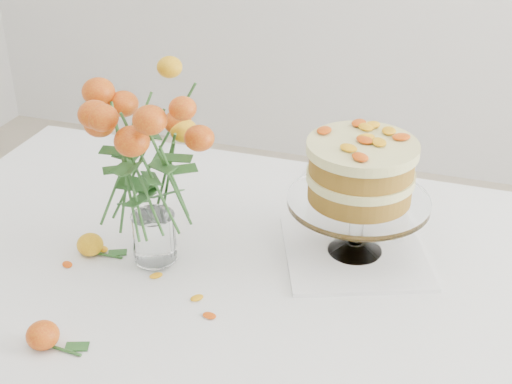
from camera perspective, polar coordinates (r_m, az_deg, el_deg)
table at (r=1.46m, az=-1.79°, el=-8.06°), size 1.43×0.93×0.76m
napkin at (r=1.44m, az=7.87°, el=-4.78°), size 0.35×0.35×0.01m
cake_stand at (r=1.35m, az=8.35°, el=1.20°), size 0.27×0.27×0.25m
rose_vase at (r=1.30m, az=-8.73°, el=3.55°), size 0.35×0.35×0.42m
loose_rose_near at (r=1.45m, az=-13.12°, el=-4.12°), size 0.09×0.05×0.04m
loose_rose_far at (r=1.25m, az=-16.67°, el=-10.93°), size 0.10×0.06×0.05m
stray_petal_a at (r=1.38m, az=-8.00°, el=-6.65°), size 0.03×0.02×0.00m
stray_petal_b at (r=1.31m, az=-4.75°, el=-8.46°), size 0.03×0.02×0.00m
stray_petal_c at (r=1.27m, az=-3.75°, el=-9.85°), size 0.03×0.02×0.00m
stray_petal_d at (r=1.47m, az=-12.13°, el=-4.50°), size 0.03×0.02×0.00m
stray_petal_e at (r=1.44m, az=-14.86°, el=-5.64°), size 0.03×0.02×0.00m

